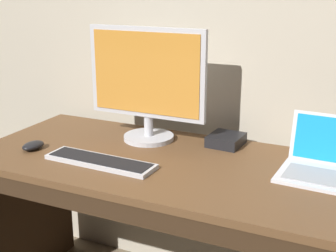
{
  "coord_description": "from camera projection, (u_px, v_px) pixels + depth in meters",
  "views": [
    {
      "loc": [
        0.59,
        -1.54,
        1.44
      ],
      "look_at": [
        -0.12,
        0.0,
        0.91
      ],
      "focal_mm": 49.59,
      "sensor_mm": 36.0,
      "label": 1
    }
  ],
  "objects": [
    {
      "name": "desk",
      "position": [
        194.0,
        218.0,
        1.83
      ],
      "size": [
        1.83,
        0.71,
        0.77
      ],
      "color": "brown",
      "rests_on": "ground"
    },
    {
      "name": "computer_mouse",
      "position": [
        33.0,
        146.0,
        1.93
      ],
      "size": [
        0.08,
        0.11,
        0.03
      ],
      "primitive_type": "ellipsoid",
      "rotation": [
        0.0,
        0.0,
        -0.09
      ],
      "color": "black",
      "rests_on": "desk"
    },
    {
      "name": "wired_keyboard",
      "position": [
        100.0,
        161.0,
        1.79
      ],
      "size": [
        0.45,
        0.13,
        0.02
      ],
      "color": "#BCBCC1",
      "rests_on": "desk"
    },
    {
      "name": "external_monitor",
      "position": [
        147.0,
        84.0,
        1.98
      ],
      "size": [
        0.54,
        0.22,
        0.49
      ],
      "color": "#B7B7BC",
      "rests_on": "desk"
    },
    {
      "name": "external_drive_box",
      "position": [
        226.0,
        140.0,
        1.98
      ],
      "size": [
        0.15,
        0.16,
        0.05
      ],
      "primitive_type": "cube",
      "rotation": [
        0.0,
        0.0,
        -0.07
      ],
      "color": "black",
      "rests_on": "desk"
    },
    {
      "name": "laptop_silver",
      "position": [
        327.0,
        163.0,
        1.68
      ],
      "size": [
        0.33,
        0.3,
        0.2
      ],
      "color": "silver",
      "rests_on": "desk"
    }
  ]
}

